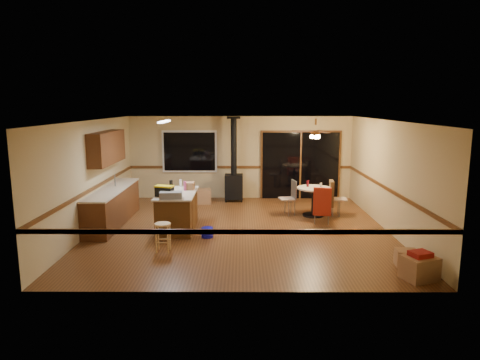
{
  "coord_description": "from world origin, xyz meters",
  "views": [
    {
      "loc": [
        0.04,
        -9.93,
        2.97
      ],
      "look_at": [
        0.0,
        0.3,
        1.15
      ],
      "focal_mm": 32.0,
      "sensor_mm": 36.0,
      "label": 1
    }
  ],
  "objects_px": {
    "chair_left": "(291,193)",
    "blue_bucket": "(207,232)",
    "wood_stove": "(234,178)",
    "toolbox_black": "(164,192)",
    "box_corner_b": "(406,258)",
    "kitchen_island": "(177,211)",
    "toolbox_grey": "(171,195)",
    "box_corner_a": "(419,268)",
    "dining_table": "(314,197)",
    "bar_stool": "(163,237)",
    "chair_right": "(332,194)",
    "chair_near": "(322,202)",
    "box_under_window": "(202,196)"
  },
  "relations": [
    {
      "from": "kitchen_island",
      "to": "toolbox_grey",
      "type": "bearing_deg",
      "value": -93.04
    },
    {
      "from": "chair_right",
      "to": "blue_bucket",
      "type": "bearing_deg",
      "value": -148.67
    },
    {
      "from": "toolbox_grey",
      "to": "blue_bucket",
      "type": "height_order",
      "value": "toolbox_grey"
    },
    {
      "from": "box_corner_a",
      "to": "kitchen_island",
      "type": "bearing_deg",
      "value": 147.04
    },
    {
      "from": "chair_left",
      "to": "box_corner_b",
      "type": "xyz_separation_m",
      "value": [
        1.73,
        -3.74,
        -0.44
      ]
    },
    {
      "from": "toolbox_grey",
      "to": "box_corner_b",
      "type": "distance_m",
      "value": 5.01
    },
    {
      "from": "chair_near",
      "to": "box_corner_a",
      "type": "height_order",
      "value": "chair_near"
    },
    {
      "from": "toolbox_grey",
      "to": "chair_near",
      "type": "relative_size",
      "value": 0.7
    },
    {
      "from": "dining_table",
      "to": "box_corner_a",
      "type": "xyz_separation_m",
      "value": [
        1.12,
        -4.23,
        -0.33
      ]
    },
    {
      "from": "box_under_window",
      "to": "box_corner_b",
      "type": "bearing_deg",
      "value": -49.98
    },
    {
      "from": "blue_bucket",
      "to": "chair_near",
      "type": "height_order",
      "value": "chair_near"
    },
    {
      "from": "chair_right",
      "to": "bar_stool",
      "type": "bearing_deg",
      "value": -144.3
    },
    {
      "from": "blue_bucket",
      "to": "dining_table",
      "type": "xyz_separation_m",
      "value": [
        2.7,
        1.89,
        0.42
      ]
    },
    {
      "from": "chair_right",
      "to": "dining_table",
      "type": "bearing_deg",
      "value": -172.22
    },
    {
      "from": "toolbox_black",
      "to": "dining_table",
      "type": "relative_size",
      "value": 0.43
    },
    {
      "from": "toolbox_black",
      "to": "bar_stool",
      "type": "distance_m",
      "value": 1.36
    },
    {
      "from": "chair_near",
      "to": "wood_stove",
      "type": "bearing_deg",
      "value": 129.89
    },
    {
      "from": "chair_right",
      "to": "box_corner_a",
      "type": "height_order",
      "value": "chair_right"
    },
    {
      "from": "kitchen_island",
      "to": "chair_near",
      "type": "distance_m",
      "value": 3.56
    },
    {
      "from": "toolbox_grey",
      "to": "chair_left",
      "type": "relative_size",
      "value": 0.95
    },
    {
      "from": "wood_stove",
      "to": "box_corner_b",
      "type": "distance_m",
      "value": 6.36
    },
    {
      "from": "toolbox_black",
      "to": "box_corner_a",
      "type": "height_order",
      "value": "toolbox_black"
    },
    {
      "from": "wood_stove",
      "to": "chair_left",
      "type": "xyz_separation_m",
      "value": [
        1.57,
        -1.67,
        -0.14
      ]
    },
    {
      "from": "kitchen_island",
      "to": "blue_bucket",
      "type": "xyz_separation_m",
      "value": [
        0.76,
        -0.63,
        -0.34
      ]
    },
    {
      "from": "toolbox_grey",
      "to": "toolbox_black",
      "type": "bearing_deg",
      "value": 129.43
    },
    {
      "from": "blue_bucket",
      "to": "chair_near",
      "type": "distance_m",
      "value": 2.99
    },
    {
      "from": "bar_stool",
      "to": "blue_bucket",
      "type": "bearing_deg",
      "value": 48.94
    },
    {
      "from": "wood_stove",
      "to": "toolbox_black",
      "type": "bearing_deg",
      "value": -113.55
    },
    {
      "from": "wood_stove",
      "to": "box_corner_a",
      "type": "xyz_separation_m",
      "value": [
        3.29,
        -6.03,
        -0.53
      ]
    },
    {
      "from": "toolbox_grey",
      "to": "chair_right",
      "type": "xyz_separation_m",
      "value": [
        4.02,
        1.98,
        -0.38
      ]
    },
    {
      "from": "toolbox_grey",
      "to": "chair_left",
      "type": "bearing_deg",
      "value": 34.91
    },
    {
      "from": "toolbox_grey",
      "to": "chair_left",
      "type": "xyz_separation_m",
      "value": [
        2.9,
        2.03,
        -0.39
      ]
    },
    {
      "from": "blue_bucket",
      "to": "box_under_window",
      "type": "height_order",
      "value": "box_under_window"
    },
    {
      "from": "toolbox_black",
      "to": "dining_table",
      "type": "xyz_separation_m",
      "value": [
        3.68,
        1.69,
        -0.48
      ]
    },
    {
      "from": "bar_stool",
      "to": "chair_right",
      "type": "height_order",
      "value": "chair_right"
    },
    {
      "from": "chair_near",
      "to": "chair_right",
      "type": "bearing_deg",
      "value": 64.65
    },
    {
      "from": "dining_table",
      "to": "chair_right",
      "type": "height_order",
      "value": "chair_right"
    },
    {
      "from": "blue_bucket",
      "to": "box_under_window",
      "type": "xyz_separation_m",
      "value": [
        -0.42,
        3.35,
        0.1
      ]
    },
    {
      "from": "box_under_window",
      "to": "chair_right",
      "type": "bearing_deg",
      "value": -20.82
    },
    {
      "from": "toolbox_grey",
      "to": "wood_stove",
      "type": "bearing_deg",
      "value": 70.17
    },
    {
      "from": "toolbox_black",
      "to": "box_corner_a",
      "type": "xyz_separation_m",
      "value": [
        4.81,
        -2.55,
        -0.8
      ]
    },
    {
      "from": "chair_left",
      "to": "blue_bucket",
      "type": "bearing_deg",
      "value": -136.35
    },
    {
      "from": "toolbox_grey",
      "to": "bar_stool",
      "type": "xyz_separation_m",
      "value": [
        -0.03,
        -0.93,
        -0.68
      ]
    },
    {
      "from": "kitchen_island",
      "to": "dining_table",
      "type": "height_order",
      "value": "kitchen_island"
    },
    {
      "from": "toolbox_black",
      "to": "toolbox_grey",
      "type": "bearing_deg",
      "value": -50.57
    },
    {
      "from": "chair_near",
      "to": "chair_left",
      "type": "bearing_deg",
      "value": 123.59
    },
    {
      "from": "blue_bucket",
      "to": "chair_near",
      "type": "bearing_deg",
      "value": 20.04
    },
    {
      "from": "wood_stove",
      "to": "toolbox_grey",
      "type": "xyz_separation_m",
      "value": [
        -1.33,
        -3.7,
        0.25
      ]
    },
    {
      "from": "chair_near",
      "to": "kitchen_island",
      "type": "bearing_deg",
      "value": -173.92
    },
    {
      "from": "toolbox_black",
      "to": "chair_left",
      "type": "bearing_deg",
      "value": 30.33
    }
  ]
}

